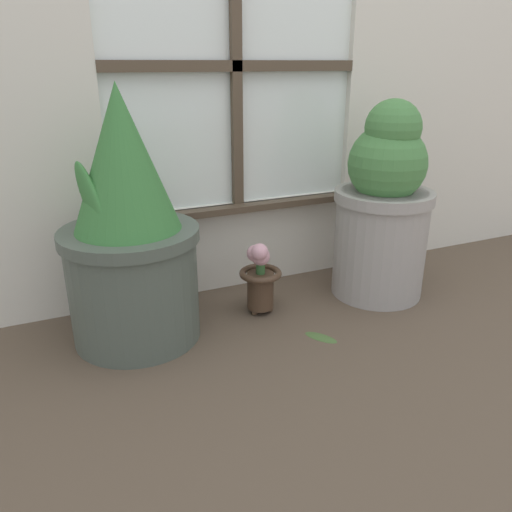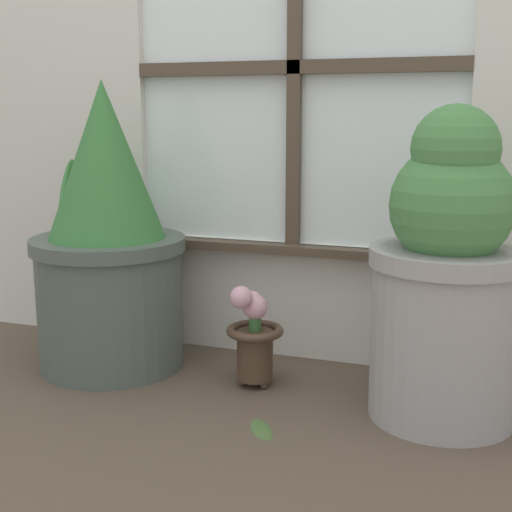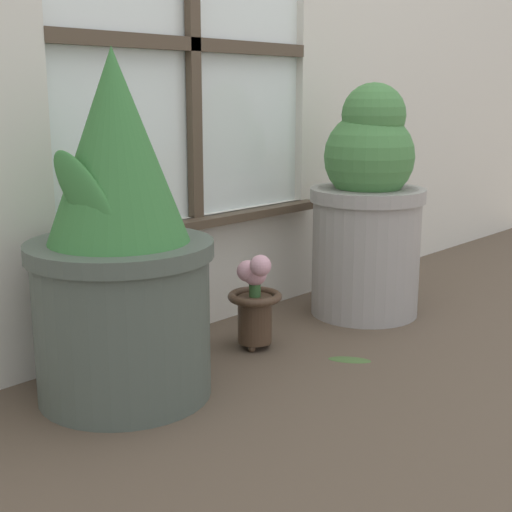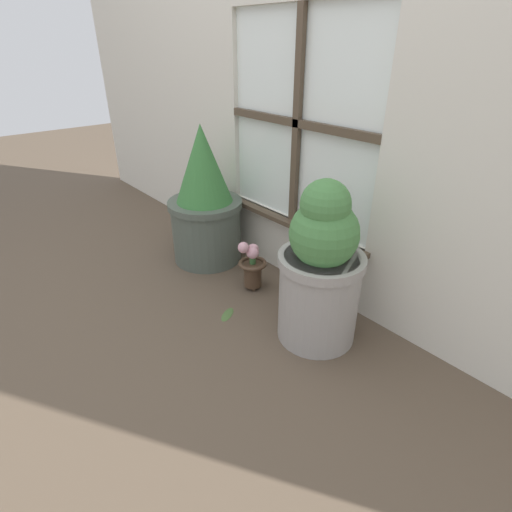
# 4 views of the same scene
# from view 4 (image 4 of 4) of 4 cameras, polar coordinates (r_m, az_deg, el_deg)

# --- Properties ---
(ground_plane) EXTENTS (10.00, 10.00, 0.00)m
(ground_plane) POSITION_cam_4_polar(r_m,az_deg,el_deg) (1.94, -5.51, -7.26)
(ground_plane) COLOR brown
(wall_with_window) EXTENTS (4.40, 0.10, 2.50)m
(wall_with_window) POSITION_cam_4_polar(r_m,az_deg,el_deg) (1.91, 7.07, 32.47)
(wall_with_window) COLOR silver
(wall_with_window) RESTS_ON ground_plane
(potted_plant_left) EXTENTS (0.41, 0.41, 0.76)m
(potted_plant_left) POSITION_cam_4_polar(r_m,az_deg,el_deg) (2.23, -7.32, 7.46)
(potted_plant_left) COLOR #4C564C
(potted_plant_left) RESTS_ON ground_plane
(potted_plant_right) EXTENTS (0.35, 0.35, 0.70)m
(potted_plant_right) POSITION_cam_4_polar(r_m,az_deg,el_deg) (1.61, 9.24, -2.04)
(potted_plant_right) COLOR #9E9993
(potted_plant_right) RESTS_ON ground_plane
(flower_vase) EXTENTS (0.14, 0.14, 0.27)m
(flower_vase) POSITION_cam_4_polar(r_m,az_deg,el_deg) (2.00, -0.58, -1.31)
(flower_vase) COLOR #473323
(flower_vase) RESTS_ON ground_plane
(fallen_leaf) EXTENTS (0.10, 0.12, 0.01)m
(fallen_leaf) POSITION_cam_4_polar(r_m,az_deg,el_deg) (1.89, -4.10, -8.24)
(fallen_leaf) COLOR #476633
(fallen_leaf) RESTS_ON ground_plane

